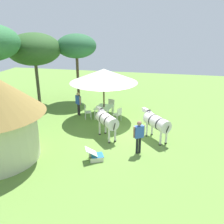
% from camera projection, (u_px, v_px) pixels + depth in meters
% --- Properties ---
extents(ground_plane, '(36.00, 36.00, 0.00)m').
position_uv_depth(ground_plane, '(117.00, 134.00, 14.08)').
color(ground_plane, olive).
extents(shade_umbrella, '(4.33, 4.33, 3.25)m').
position_uv_depth(shade_umbrella, '(104.00, 76.00, 15.53)').
color(shade_umbrella, brown).
rests_on(shade_umbrella, ground_plane).
extents(patio_dining_table, '(1.32, 1.09, 0.74)m').
position_uv_depth(patio_dining_table, '(104.00, 108.00, 16.28)').
color(patio_dining_table, silver).
rests_on(patio_dining_table, ground_plane).
extents(patio_chair_near_lawn, '(0.57, 0.56, 0.90)m').
position_uv_depth(patio_chair_near_lawn, '(87.00, 111.00, 16.12)').
color(patio_chair_near_lawn, silver).
rests_on(patio_chair_near_lawn, ground_plane).
extents(patio_chair_east_end, '(0.58, 0.57, 0.90)m').
position_uv_depth(patio_chair_east_end, '(118.00, 114.00, 15.67)').
color(patio_chair_east_end, silver).
rests_on(patio_chair_east_end, ground_plane).
extents(patio_chair_near_hut, '(0.49, 0.51, 0.90)m').
position_uv_depth(patio_chair_near_hut, '(111.00, 105.00, 17.33)').
color(patio_chair_near_hut, silver).
rests_on(patio_chair_near_hut, ground_plane).
extents(guest_beside_umbrella, '(0.43, 0.46, 1.60)m').
position_uv_depth(guest_beside_umbrella, '(78.00, 102.00, 16.56)').
color(guest_beside_umbrella, '#262025').
rests_on(guest_beside_umbrella, ground_plane).
extents(standing_watcher, '(0.43, 0.51, 1.68)m').
position_uv_depth(standing_watcher, '(139.00, 134.00, 11.72)').
color(standing_watcher, black).
rests_on(standing_watcher, ground_plane).
extents(striped_lounge_chair, '(0.82, 0.95, 0.63)m').
position_uv_depth(striped_lounge_chair, '(95.00, 155.00, 11.38)').
color(striped_lounge_chair, '#2167A6').
rests_on(striped_lounge_chair, ground_plane).
extents(zebra_nearest_camera, '(1.80, 1.62, 1.58)m').
position_uv_depth(zebra_nearest_camera, '(107.00, 120.00, 13.30)').
color(zebra_nearest_camera, silver).
rests_on(zebra_nearest_camera, ground_plane).
extents(zebra_by_umbrella, '(1.87, 1.68, 1.54)m').
position_uv_depth(zebra_by_umbrella, '(156.00, 122.00, 13.11)').
color(zebra_by_umbrella, silver).
rests_on(zebra_by_umbrella, ground_plane).
extents(acacia_tree_far_lawn, '(3.90, 3.90, 5.30)m').
position_uv_depth(acacia_tree_far_lawn, '(34.00, 49.00, 17.95)').
color(acacia_tree_far_lawn, '#4D4C35').
rests_on(acacia_tree_far_lawn, ground_plane).
extents(acacia_tree_left_background, '(3.03, 3.03, 5.18)m').
position_uv_depth(acacia_tree_left_background, '(76.00, 46.00, 18.69)').
color(acacia_tree_left_background, '#4E3C2B').
rests_on(acacia_tree_left_background, ground_plane).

